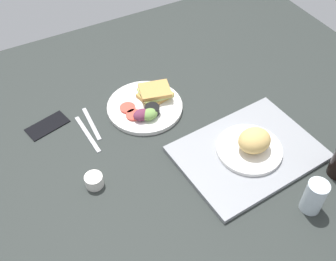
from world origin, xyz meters
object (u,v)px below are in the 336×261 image
at_px(bread_plate_near, 252,145).
at_px(espresso_cup, 94,181).
at_px(plate_with_salad, 147,105).
at_px(knife, 87,134).
at_px(cell_phone, 47,125).
at_px(drinking_glass, 314,197).
at_px(fork, 91,123).
at_px(serving_tray, 248,153).

distance_m(bread_plate_near, espresso_cup, 0.51).
distance_m(plate_with_salad, knife, 0.24).
bearing_deg(plate_with_salad, knife, 3.83).
height_order(knife, cell_phone, cell_phone).
bearing_deg(drinking_glass, cell_phone, -49.90).
xyz_separation_m(plate_with_salad, espresso_cup, (0.29, 0.23, 0.00)).
height_order(fork, cell_phone, cell_phone).
bearing_deg(cell_phone, drinking_glass, 116.15).
xyz_separation_m(serving_tray, knife, (0.43, -0.33, -0.01)).
xyz_separation_m(fork, knife, (0.03, 0.04, 0.00)).
height_order(espresso_cup, fork, espresso_cup).
xyz_separation_m(plate_with_salad, cell_phone, (0.35, -0.09, -0.01)).
bearing_deg(plate_with_salad, fork, -6.67).
bearing_deg(knife, bread_plate_near, 49.05).
bearing_deg(espresso_cup, serving_tray, 165.67).
height_order(serving_tray, bread_plate_near, bread_plate_near).
relative_size(drinking_glass, knife, 0.59).
bearing_deg(bread_plate_near, cell_phone, -38.78).
bearing_deg(fork, bread_plate_near, 49.34).
height_order(serving_tray, fork, serving_tray).
height_order(serving_tray, plate_with_salad, plate_with_salad).
distance_m(bread_plate_near, plate_with_salad, 0.41).
distance_m(plate_with_salad, espresso_cup, 0.37).
xyz_separation_m(bread_plate_near, plate_with_salad, (0.20, -0.35, -0.03)).
xyz_separation_m(bread_plate_near, espresso_cup, (0.49, -0.13, -0.03)).
bearing_deg(knife, drinking_glass, 35.38).
distance_m(serving_tray, knife, 0.55).
xyz_separation_m(plate_with_salad, drinking_glass, (-0.23, 0.60, 0.04)).
bearing_deg(knife, espresso_cup, -18.00).
distance_m(espresso_cup, knife, 0.22).
relative_size(serving_tray, knife, 2.37).
relative_size(plate_with_salad, cell_phone, 1.90).
bearing_deg(fork, serving_tray, 49.02).
bearing_deg(espresso_cup, fork, -108.71).
relative_size(fork, cell_phone, 1.18).
bearing_deg(serving_tray, espresso_cup, -14.33).
relative_size(bread_plate_near, cell_phone, 1.49).
bearing_deg(bread_plate_near, fork, -42.71).
bearing_deg(bread_plate_near, drinking_glass, 97.43).
xyz_separation_m(drinking_glass, knife, (0.47, -0.59, -0.05)).
bearing_deg(serving_tray, knife, -37.81).
distance_m(bread_plate_near, fork, 0.56).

